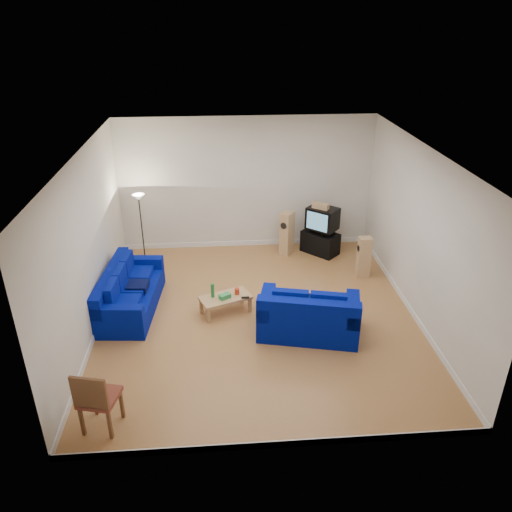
{
  "coord_description": "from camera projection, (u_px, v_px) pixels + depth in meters",
  "views": [
    {
      "loc": [
        -0.68,
        -8.1,
        5.33
      ],
      "look_at": [
        0.0,
        0.4,
        1.1
      ],
      "focal_mm": 35.0,
      "sensor_mm": 36.0,
      "label": 1
    }
  ],
  "objects": [
    {
      "name": "centre_speaker",
      "position": [
        321.0,
        206.0,
        11.58
      ],
      "size": [
        0.4,
        0.35,
        0.13
      ],
      "primitive_type": "cube",
      "rotation": [
        0.0,
        0.0,
        -0.64
      ],
      "color": "tan",
      "rests_on": "television"
    },
    {
      "name": "television",
      "position": [
        322.0,
        218.0,
        11.76
      ],
      "size": [
        0.84,
        0.82,
        0.52
      ],
      "rotation": [
        0.0,
        0.0,
        -0.72
      ],
      "color": "black",
      "rests_on": "av_receiver"
    },
    {
      "name": "bottle",
      "position": [
        213.0,
        290.0,
        9.55
      ],
      "size": [
        0.07,
        0.07,
        0.28
      ],
      "primitive_type": "cylinder",
      "rotation": [
        0.0,
        0.0,
        0.05
      ],
      "color": "#197233",
      "rests_on": "coffee_table"
    },
    {
      "name": "tv_stand",
      "position": [
        320.0,
        243.0,
        12.06
      ],
      "size": [
        0.95,
        0.95,
        0.53
      ],
      "primitive_type": "cube",
      "rotation": [
        0.0,
        0.0,
        -0.79
      ],
      "color": "black",
      "rests_on": "ground"
    },
    {
      "name": "speaker_right",
      "position": [
        364.0,
        257.0,
        10.9
      ],
      "size": [
        0.29,
        0.22,
        0.93
      ],
      "rotation": [
        0.0,
        0.0,
        -1.55
      ],
      "color": "tan",
      "rests_on": "ground"
    },
    {
      "name": "coffee_table",
      "position": [
        225.0,
        299.0,
        9.65
      ],
      "size": [
        1.07,
        0.8,
        0.35
      ],
      "rotation": [
        0.0,
        0.0,
        0.38
      ],
      "color": "tan",
      "rests_on": "ground"
    },
    {
      "name": "floor_lamp",
      "position": [
        139.0,
        207.0,
        11.17
      ],
      "size": [
        0.28,
        0.28,
        1.65
      ],
      "color": "black",
      "rests_on": "ground"
    },
    {
      "name": "av_receiver",
      "position": [
        322.0,
        230.0,
        11.96
      ],
      "size": [
        0.56,
        0.6,
        0.11
      ],
      "primitive_type": "cube",
      "rotation": [
        0.0,
        0.0,
        -1.09
      ],
      "color": "black",
      "rests_on": "tv_stand"
    },
    {
      "name": "sofa_loveseat",
      "position": [
        308.0,
        318.0,
        8.98
      ],
      "size": [
        1.97,
        1.38,
        0.89
      ],
      "rotation": [
        0.0,
        0.0,
        -0.23
      ],
      "color": "#000B7D",
      "rests_on": "ground"
    },
    {
      "name": "sofa_three_seat",
      "position": [
        128.0,
        295.0,
        9.76
      ],
      "size": [
        1.12,
        2.23,
        0.84
      ],
      "rotation": [
        0.0,
        0.0,
        -1.66
      ],
      "color": "#000B7D",
      "rests_on": "ground"
    },
    {
      "name": "dining_chair",
      "position": [
        96.0,
        398.0,
        6.79
      ],
      "size": [
        0.6,
        0.6,
        1.04
      ],
      "rotation": [
        0.0,
        0.0,
        -0.24
      ],
      "color": "brown",
      "rests_on": "ground"
    },
    {
      "name": "room",
      "position": [
        258.0,
        244.0,
        8.97
      ],
      "size": [
        6.01,
        6.51,
        3.21
      ],
      "color": "brown",
      "rests_on": "ground"
    },
    {
      "name": "speaker_left",
      "position": [
        287.0,
        233.0,
        11.89
      ],
      "size": [
        0.39,
        0.4,
        1.06
      ],
      "rotation": [
        0.0,
        0.0,
        -0.66
      ],
      "color": "tan",
      "rests_on": "ground"
    },
    {
      "name": "remote",
      "position": [
        245.0,
        298.0,
        9.58
      ],
      "size": [
        0.15,
        0.05,
        0.02
      ],
      "primitive_type": "cube",
      "rotation": [
        0.0,
        0.0,
        0.04
      ],
      "color": "black",
      "rests_on": "coffee_table"
    },
    {
      "name": "tissue_box",
      "position": [
        225.0,
        296.0,
        9.55
      ],
      "size": [
        0.25,
        0.22,
        0.09
      ],
      "primitive_type": "cube",
      "rotation": [
        0.0,
        0.0,
        0.55
      ],
      "color": "green",
      "rests_on": "coffee_table"
    },
    {
      "name": "red_canister",
      "position": [
        237.0,
        291.0,
        9.68
      ],
      "size": [
        0.13,
        0.13,
        0.13
      ],
      "primitive_type": "cylinder",
      "rotation": [
        0.0,
        0.0,
        0.62
      ],
      "color": "red",
      "rests_on": "coffee_table"
    }
  ]
}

